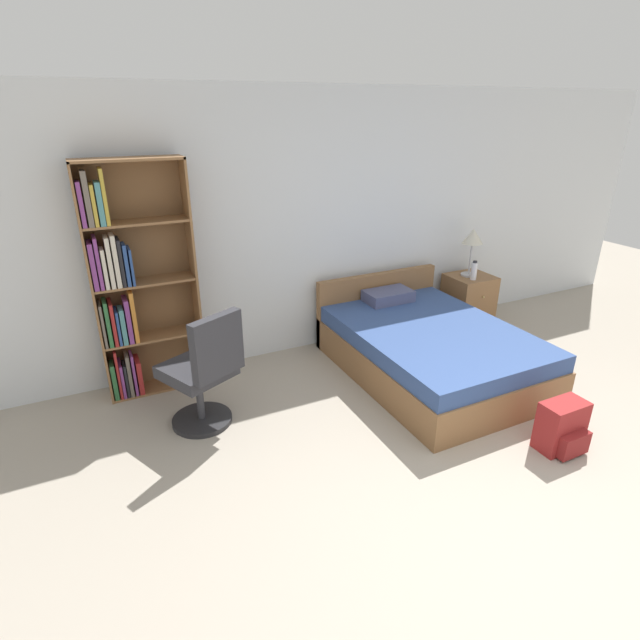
% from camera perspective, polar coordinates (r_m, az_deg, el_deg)
% --- Properties ---
extents(ground_plane, '(14.00, 14.00, 0.00)m').
position_cam_1_polar(ground_plane, '(3.47, 25.82, -23.40)').
color(ground_plane, '#A39989').
extents(wall_back, '(9.00, 0.06, 2.60)m').
position_cam_1_polar(wall_back, '(5.12, -0.35, 10.78)').
color(wall_back, silver).
rests_on(wall_back, ground_plane).
extents(bookshelf, '(0.85, 0.27, 2.04)m').
position_cam_1_polar(bookshelf, '(4.52, -20.85, 3.46)').
color(bookshelf, brown).
rests_on(bookshelf, ground_plane).
extents(bed, '(1.45, 2.03, 0.74)m').
position_cam_1_polar(bed, '(4.94, 12.09, -3.08)').
color(bed, brown).
rests_on(bed, ground_plane).
extents(office_chair, '(0.65, 0.70, 1.02)m').
position_cam_1_polar(office_chair, '(4.01, -13.07, -5.94)').
color(office_chair, '#232326').
rests_on(office_chair, ground_plane).
extents(nightstand, '(0.49, 0.48, 0.60)m').
position_cam_1_polar(nightstand, '(6.13, 16.54, 2.17)').
color(nightstand, brown).
rests_on(nightstand, ground_plane).
extents(table_lamp, '(0.23, 0.23, 0.54)m').
position_cam_1_polar(table_lamp, '(5.92, 17.06, 8.81)').
color(table_lamp, '#B2B2B7').
rests_on(table_lamp, nightstand).
extents(water_bottle, '(0.07, 0.07, 0.22)m').
position_cam_1_polar(water_bottle, '(5.87, 17.18, 5.40)').
color(water_bottle, silver).
rests_on(water_bottle, nightstand).
extents(backpack_red, '(0.35, 0.27, 0.39)m').
position_cam_1_polar(backpack_red, '(4.23, 25.95, -10.98)').
color(backpack_red, maroon).
rests_on(backpack_red, ground_plane).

